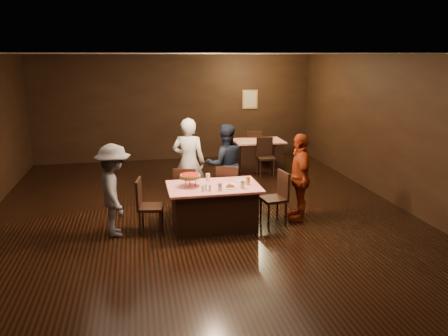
# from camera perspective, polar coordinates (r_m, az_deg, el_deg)

# --- Properties ---
(room) EXTENTS (10.00, 10.04, 3.02)m
(room) POSITION_cam_1_polar(r_m,az_deg,el_deg) (7.74, -2.99, 8.28)
(room) COLOR black
(room) RESTS_ON ground
(main_table) EXTENTS (1.60, 1.00, 0.77)m
(main_table) POSITION_cam_1_polar(r_m,az_deg,el_deg) (7.74, -1.34, -5.05)
(main_table) COLOR red
(main_table) RESTS_ON ground
(back_table) EXTENTS (1.30, 0.90, 0.77)m
(back_table) POSITION_cam_1_polar(r_m,az_deg,el_deg) (11.75, 4.50, 1.77)
(back_table) COLOR red
(back_table) RESTS_ON ground
(chair_far_left) EXTENTS (0.51, 0.51, 0.95)m
(chair_far_left) POSITION_cam_1_polar(r_m,az_deg,el_deg) (8.36, -4.96, -2.94)
(chair_far_left) COLOR black
(chair_far_left) RESTS_ON ground
(chair_far_right) EXTENTS (0.51, 0.51, 0.95)m
(chair_far_right) POSITION_cam_1_polar(r_m,az_deg,el_deg) (8.48, 0.42, -2.63)
(chair_far_right) COLOR black
(chair_far_right) RESTS_ON ground
(chair_end_left) EXTENTS (0.48, 0.48, 0.95)m
(chair_end_left) POSITION_cam_1_polar(r_m,az_deg,el_deg) (7.60, -9.57, -4.90)
(chair_end_left) COLOR black
(chair_end_left) RESTS_ON ground
(chair_end_right) EXTENTS (0.48, 0.48, 0.95)m
(chair_end_right) POSITION_cam_1_polar(r_m,az_deg,el_deg) (7.96, 6.48, -3.88)
(chair_end_right) COLOR black
(chair_end_right) RESTS_ON ground
(chair_back_near) EXTENTS (0.45, 0.45, 0.95)m
(chair_back_near) POSITION_cam_1_polar(r_m,az_deg,el_deg) (11.08, 5.50, 1.44)
(chair_back_near) COLOR black
(chair_back_near) RESTS_ON ground
(chair_back_far) EXTENTS (0.45, 0.45, 0.95)m
(chair_back_far) POSITION_cam_1_polar(r_m,az_deg,el_deg) (12.30, 3.74, 2.79)
(chair_back_far) COLOR black
(chair_back_far) RESTS_ON ground
(diner_white_jacket) EXTENTS (0.75, 0.61, 1.79)m
(diner_white_jacket) POSITION_cam_1_polar(r_m,az_deg,el_deg) (8.75, -4.63, 0.73)
(diner_white_jacket) COLOR silver
(diner_white_jacket) RESTS_ON ground
(diner_navy_hoodie) EXTENTS (0.82, 0.65, 1.65)m
(diner_navy_hoodie) POSITION_cam_1_polar(r_m,az_deg,el_deg) (8.86, 0.15, 0.48)
(diner_navy_hoodie) COLOR black
(diner_navy_hoodie) RESTS_ON ground
(diner_grey_knit) EXTENTS (0.72, 1.09, 1.58)m
(diner_grey_knit) POSITION_cam_1_polar(r_m,az_deg,el_deg) (7.52, -14.15, -2.87)
(diner_grey_knit) COLOR #5C5C61
(diner_grey_knit) RESTS_ON ground
(diner_red_shirt) EXTENTS (0.57, 1.01, 1.62)m
(diner_red_shirt) POSITION_cam_1_polar(r_m,az_deg,el_deg) (8.11, 9.84, -1.18)
(diner_red_shirt) COLOR maroon
(diner_red_shirt) RESTS_ON ground
(pizza_stand) EXTENTS (0.38, 0.38, 0.22)m
(pizza_stand) POSITION_cam_1_polar(r_m,az_deg,el_deg) (7.56, -4.42, -1.07)
(pizza_stand) COLOR black
(pizza_stand) RESTS_ON main_table
(plate_with_slice) EXTENTS (0.25, 0.25, 0.06)m
(plate_with_slice) POSITION_cam_1_polar(r_m,az_deg,el_deg) (7.49, 0.77, -2.42)
(plate_with_slice) COLOR white
(plate_with_slice) RESTS_ON main_table
(plate_empty) EXTENTS (0.25, 0.25, 0.01)m
(plate_empty) POSITION_cam_1_polar(r_m,az_deg,el_deg) (7.86, 2.39, -1.73)
(plate_empty) COLOR white
(plate_empty) RESTS_ON main_table
(glass_front_left) EXTENTS (0.08, 0.08, 0.14)m
(glass_front_left) POSITION_cam_1_polar(r_m,az_deg,el_deg) (7.32, -0.56, -2.45)
(glass_front_left) COLOR silver
(glass_front_left) RESTS_ON main_table
(glass_front_right) EXTENTS (0.08, 0.08, 0.14)m
(glass_front_right) POSITION_cam_1_polar(r_m,az_deg,el_deg) (7.45, 2.39, -2.16)
(glass_front_right) COLOR silver
(glass_front_right) RESTS_ON main_table
(glass_amber) EXTENTS (0.08, 0.08, 0.14)m
(glass_amber) POSITION_cam_1_polar(r_m,az_deg,el_deg) (7.67, 3.12, -1.67)
(glass_amber) COLOR #BF7F26
(glass_amber) RESTS_ON main_table
(glass_back) EXTENTS (0.08, 0.08, 0.14)m
(glass_back) POSITION_cam_1_polar(r_m,az_deg,el_deg) (7.87, -2.11, -1.24)
(glass_back) COLOR silver
(glass_back) RESTS_ON main_table
(condiments) EXTENTS (0.17, 0.10, 0.09)m
(condiments) POSITION_cam_1_polar(r_m,az_deg,el_deg) (7.31, -2.36, -2.68)
(condiments) COLOR silver
(condiments) RESTS_ON main_table
(napkin_center) EXTENTS (0.19, 0.19, 0.01)m
(napkin_center) POSITION_cam_1_polar(r_m,az_deg,el_deg) (7.67, 0.85, -2.18)
(napkin_center) COLOR white
(napkin_center) RESTS_ON main_table
(napkin_left) EXTENTS (0.21, 0.21, 0.01)m
(napkin_left) POSITION_cam_1_polar(r_m,az_deg,el_deg) (7.54, -2.42, -2.48)
(napkin_left) COLOR white
(napkin_left) RESTS_ON main_table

